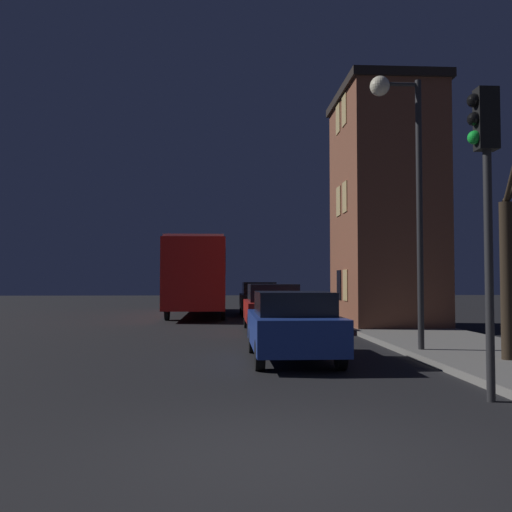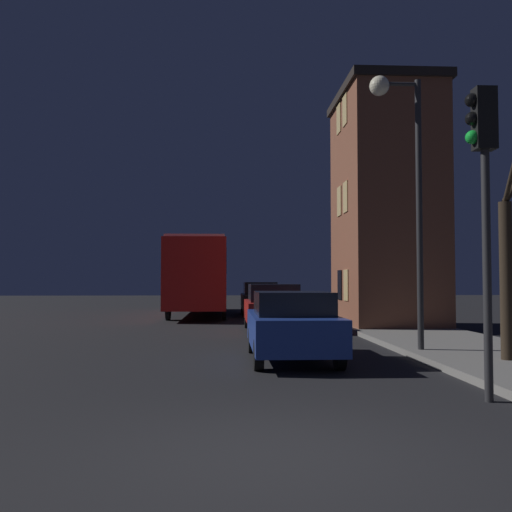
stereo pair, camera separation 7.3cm
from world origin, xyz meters
The scene contains 9 objects.
ground_plane centered at (0.00, 0.00, 0.00)m, with size 120.00×120.00×0.00m, color black.
brick_building centered at (5.31, 14.96, 4.45)m, with size 3.42×5.02×8.57m.
streetlamp centered at (3.49, 7.23, 4.61)m, with size 1.20×0.46×6.29m.
traffic_light centered at (3.15, 2.35, 3.21)m, with size 0.43×0.24×4.48m.
bare_tree centered at (5.10, 5.51, 2.13)m, with size 1.03×1.47×4.31m.
bus centered at (-1.83, 22.87, 2.14)m, with size 2.60×11.61×3.59m.
car_near_lane centered at (0.87, 6.57, 0.77)m, with size 1.73×4.11×1.47m.
car_mid_lane centered at (1.02, 13.52, 0.83)m, with size 1.77×4.25×1.59m.
car_far_lane centered at (1.09, 22.36, 0.85)m, with size 1.75×4.44×1.63m.
Camera 2 is at (-0.52, -5.57, 1.71)m, focal length 40.00 mm.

